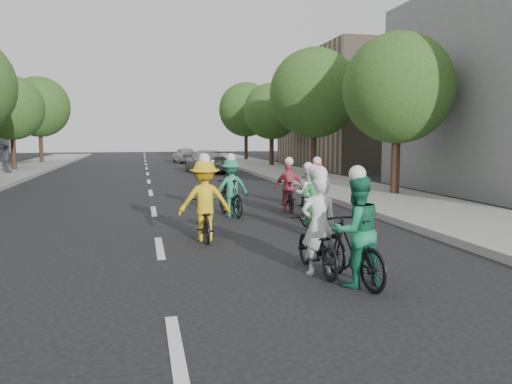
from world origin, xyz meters
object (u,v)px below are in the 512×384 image
object	(u,v)px
cyclist_4	(316,191)
cyclist_5	(313,210)
cyclist_0	(317,239)
cyclist_2	(205,208)
cyclist_7	(231,192)
spectator_1	(7,159)
cyclist_3	(288,192)
spectator_2	(0,156)
cyclist_6	(307,199)
cyclist_1	(354,240)
follow_car_lead	(206,161)
follow_car_trail	(185,155)

from	to	relation	value
cyclist_4	cyclist_5	size ratio (longest dim) A/B	1.18
cyclist_0	cyclist_2	world-z (taller)	cyclist_2
cyclist_7	spectator_1	bearing A→B (deg)	-71.30
cyclist_2	cyclist_7	size ratio (longest dim) A/B	1.04
cyclist_3	cyclist_5	xyz separation A→B (m)	(-0.42, -3.40, -0.04)
spectator_2	cyclist_5	bearing A→B (deg)	-139.12
cyclist_6	cyclist_7	size ratio (longest dim) A/B	1.00
cyclist_0	cyclist_2	xyz separation A→B (m)	(-1.49, 3.04, 0.14)
cyclist_0	cyclist_1	bearing A→B (deg)	111.81
cyclist_2	cyclist_5	world-z (taller)	cyclist_2
cyclist_2	cyclist_0	bearing A→B (deg)	117.65
cyclist_4	cyclist_5	bearing A→B (deg)	75.35
follow_car_lead	spectator_2	size ratio (longest dim) A/B	2.66
cyclist_5	cyclist_2	bearing A→B (deg)	8.69
cyclist_2	follow_car_lead	distance (m)	20.05
cyclist_0	follow_car_trail	distance (m)	34.03
follow_car_lead	cyclist_1	bearing A→B (deg)	82.29
cyclist_4	spectator_2	xyz separation A→B (m)	(-13.39, 17.74, 0.47)
follow_car_lead	spectator_1	xyz separation A→B (m)	(-11.33, 0.10, 0.27)
spectator_1	spectator_2	bearing A→B (deg)	42.53
spectator_1	cyclist_6	bearing A→B (deg)	-130.00
cyclist_2	cyclist_5	size ratio (longest dim) A/B	1.17
cyclist_3	spectator_1	bearing A→B (deg)	-49.91
follow_car_lead	cyclist_5	bearing A→B (deg)	83.93
cyclist_3	cyclist_5	bearing A→B (deg)	87.64
cyclist_6	follow_car_lead	distance (m)	17.86
cyclist_5	cyclist_4	bearing A→B (deg)	-103.48
cyclist_0	cyclist_1	size ratio (longest dim) A/B	0.97
cyclist_1	follow_car_trail	size ratio (longest dim) A/B	0.48
cyclist_2	cyclist_3	distance (m)	4.54
cyclist_6	spectator_2	world-z (taller)	spectator_2
cyclist_1	cyclist_7	bearing A→B (deg)	-92.37
cyclist_4	spectator_1	world-z (taller)	spectator_1
cyclist_1	cyclist_7	size ratio (longest dim) A/B	1.01
follow_car_trail	cyclist_0	bearing A→B (deg)	80.31
cyclist_0	cyclist_7	bearing A→B (deg)	-88.37
cyclist_6	spectator_1	size ratio (longest dim) A/B	1.13
follow_car_lead	follow_car_trail	bearing A→B (deg)	-94.06
cyclist_2	spectator_1	xyz separation A→B (m)	(-8.79, 20.00, 0.24)
cyclist_3	cyclist_4	xyz separation A→B (m)	(0.96, 0.26, -0.03)
cyclist_4	follow_car_lead	size ratio (longest dim) A/B	0.40
cyclist_2	cyclist_3	world-z (taller)	cyclist_2
cyclist_2	cyclist_6	distance (m)	3.66
cyclist_5	spectator_1	bearing A→B (deg)	-53.23
cyclist_4	spectator_2	distance (m)	22.23
follow_car_lead	follow_car_trail	size ratio (longest dim) A/B	1.25
cyclist_3	cyclist_0	bearing A→B (deg)	82.29
cyclist_0	cyclist_3	world-z (taller)	cyclist_0
cyclist_4	follow_car_lead	bearing A→B (deg)	-79.15
cyclist_1	cyclist_5	xyz separation A→B (m)	(0.69, 3.85, -0.13)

